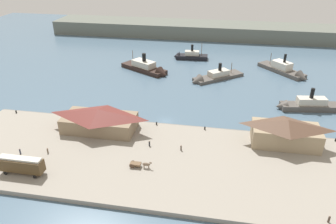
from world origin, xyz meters
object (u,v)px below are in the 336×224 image
Objects in this scene: ferry_shed_west_terminal at (286,132)px; horse_cart at (140,164)px; street_tram at (21,164)px; pedestrian_by_tram at (329,219)px; mooring_post_center_east at (157,123)px; pedestrian_near_cart at (48,151)px; pedestrian_at_waters_edge at (149,143)px; ferry_approaching_west at (148,69)px; mooring_post_center_west at (205,128)px; ferry_near_quay at (211,77)px; ferry_shed_customs_shed at (99,119)px; pedestrian_near_east_shed at (20,151)px; mooring_post_east at (336,140)px; ferry_mid_harbor at (189,56)px; mooring_post_west at (16,112)px; ferry_moored_west at (287,71)px; ferry_departing_north at (304,105)px; pedestrian_standing_center at (181,148)px.

horse_cart is at bearing -154.75° from ferry_shed_west_terminal.
pedestrian_by_tram is at bearing -2.81° from street_tram.
pedestrian_by_tram is at bearing -37.50° from mooring_post_center_east.
street_tram is at bearing -133.13° from mooring_post_center_east.
pedestrian_near_cart is 27.01m from pedestrian_at_waters_edge.
ferry_approaching_west is at bearing 134.48° from ferry_shed_west_terminal.
mooring_post_center_west is 0.04× the size of ferry_near_quay.
ferry_shed_customs_shed reaches higher than pedestrian_near_east_shed.
mooring_post_center_east is 51.48m from mooring_post_east.
ferry_shed_customs_shed is 12.53× the size of pedestrian_by_tram.
ferry_mid_harbor reaches higher than mooring_post_center_west.
horse_cart is 9.69m from pedestrian_at_waters_edge.
mooring_post_center_east is at bearing 92.40° from pedestrian_at_waters_edge.
pedestrian_at_waters_edge is 48.85m from mooring_post_west.
pedestrian_by_tram is 0.08× the size of ferry_moored_west.
ferry_mid_harbor is (-50.00, 69.44, -0.22)m from mooring_post_east.
horse_cart is 42.84m from pedestrian_by_tram.
ferry_shed_customs_shed is 17.05m from pedestrian_near_cart.
ferry_shed_west_terminal is at bearing -45.52° from ferry_approaching_west.
mooring_post_east is 0.04× the size of ferry_moored_west.
ferry_approaching_west is (-28.64, 47.93, -0.06)m from mooring_post_center_west.
mooring_post_center_west is 64.31m from ferry_moored_west.
ferry_moored_west reaches higher than pedestrian_by_tram.
mooring_post_east is 36.69m from mooring_post_center_west.
ferry_departing_north reaches higher than mooring_post_center_west.
ferry_moored_west is at bearing 7.77° from ferry_approaching_west.
ferry_shed_west_terminal is 11.30× the size of pedestrian_standing_center.
ferry_approaching_west is at bearing 87.68° from ferry_shed_customs_shed.
ferry_shed_customs_shed is at bearing -92.32° from ferry_approaching_west.
ferry_shed_customs_shed is 17.77m from pedestrian_at_waters_edge.
ferry_departing_north is (10.23, 25.60, -3.48)m from ferry_shed_west_terminal.
ferry_departing_north reaches higher than mooring_post_center_east.
pedestrian_near_east_shed is at bearing -151.63° from ferry_departing_north.
pedestrian_by_tram is at bearing -8.18° from pedestrian_near_east_shed.
street_tram is 0.48× the size of ferry_near_quay.
ferry_mid_harbor is (-40.27, 101.28, -0.55)m from pedestrian_by_tram.
mooring_post_west is (-84.04, 3.59, -3.38)m from ferry_shed_west_terminal.
mooring_post_east is 56.31m from ferry_moored_west.
ferry_departing_north reaches higher than pedestrian_near_cart.
mooring_post_center_east is at bearing -91.23° from ferry_mid_harbor.
ferry_moored_west is (4.46, 87.90, -0.49)m from pedestrian_by_tram.
mooring_post_center_east is 0.04× the size of ferry_departing_north.
street_tram is 34.73m from mooring_post_west.
pedestrian_near_cart is at bearing -122.23° from ferry_near_quay.
street_tram is (-63.84, -24.57, -1.20)m from ferry_shed_west_terminal.
pedestrian_near_cart reaches higher than mooring_post_east.
mooring_post_east is (51.48, -0.21, 0.00)m from mooring_post_center_east.
street_tram is 12.09× the size of mooring_post_west.
ferry_departing_north is at bearing -33.25° from ferry_near_quay.
pedestrian_standing_center reaches higher than mooring_post_center_east.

